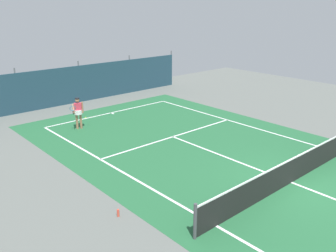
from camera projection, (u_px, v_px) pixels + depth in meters
name	position (u px, v px, depth m)	size (l,w,h in m)	color
ground_plane	(291.00, 183.00, 13.17)	(36.00, 36.00, 0.00)	slate
court_surface	(291.00, 183.00, 13.17)	(11.02, 26.60, 0.01)	#236038
tennis_net	(293.00, 170.00, 13.01)	(10.12, 0.10, 1.10)	black
back_fence	(77.00, 91.00, 24.28)	(16.30, 0.98, 2.70)	#1E3D4C
tennis_player	(78.00, 111.00, 18.59)	(0.84, 0.65, 1.64)	#9E7051
tennis_ball_near_player	(86.00, 118.00, 20.63)	(0.07, 0.07, 0.07)	#CCDB33
water_bottle	(118.00, 213.00, 11.04)	(0.08, 0.08, 0.24)	#D84C38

